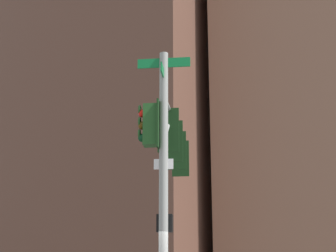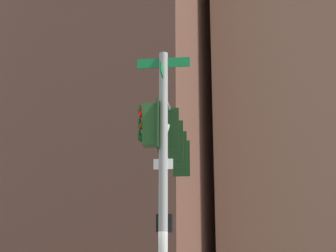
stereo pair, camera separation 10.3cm
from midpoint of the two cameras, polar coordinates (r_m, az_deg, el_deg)
signal_pole_assembly at (r=13.53m, az=0.46°, el=-3.03°), size 1.96×5.68×6.79m
building_brick_midblock at (r=49.62m, az=-5.39°, el=11.92°), size 17.42×16.86×49.40m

